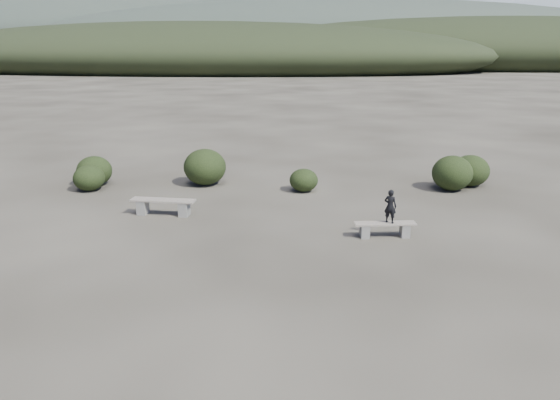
# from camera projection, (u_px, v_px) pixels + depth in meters

# --- Properties ---
(ground) EXTENTS (1200.00, 1200.00, 0.00)m
(ground) POSITION_uv_depth(u_px,v_px,m) (235.00, 297.00, 11.30)
(ground) COLOR #2A2721
(ground) RESTS_ON ground
(bench_left) EXTENTS (1.99, 0.50, 0.49)m
(bench_left) POSITION_uv_depth(u_px,v_px,m) (163.00, 206.00, 16.58)
(bench_left) COLOR slate
(bench_left) RESTS_ON ground
(bench_right) EXTENTS (1.68, 0.58, 0.41)m
(bench_right) POSITION_uv_depth(u_px,v_px,m) (385.00, 228.00, 14.70)
(bench_right) COLOR slate
(bench_right) RESTS_ON ground
(seated_person) EXTENTS (0.40, 0.33, 0.92)m
(seated_person) POSITION_uv_depth(u_px,v_px,m) (390.00, 206.00, 14.53)
(seated_person) COLOR black
(seated_person) RESTS_ON bench_right
(shrub_a) EXTENTS (1.10, 1.10, 0.90)m
(shrub_a) POSITION_uv_depth(u_px,v_px,m) (89.00, 178.00, 19.29)
(shrub_a) COLOR black
(shrub_a) RESTS_ON ground
(shrub_b) EXTENTS (1.55, 1.55, 1.33)m
(shrub_b) POSITION_uv_depth(u_px,v_px,m) (205.00, 167.00, 20.03)
(shrub_b) COLOR black
(shrub_b) RESTS_ON ground
(shrub_c) EXTENTS (1.01, 1.01, 0.81)m
(shrub_c) POSITION_uv_depth(u_px,v_px,m) (304.00, 180.00, 19.19)
(shrub_c) COLOR black
(shrub_c) RESTS_ON ground
(shrub_d) EXTENTS (1.42, 1.42, 1.24)m
(shrub_d) POSITION_uv_depth(u_px,v_px,m) (452.00, 173.00, 19.29)
(shrub_d) COLOR black
(shrub_d) RESTS_ON ground
(shrub_e) EXTENTS (1.37, 1.37, 1.14)m
(shrub_e) POSITION_uv_depth(u_px,v_px,m) (470.00, 171.00, 19.88)
(shrub_e) COLOR black
(shrub_e) RESTS_ON ground
(shrub_f) EXTENTS (1.28, 1.28, 1.08)m
(shrub_f) POSITION_uv_depth(u_px,v_px,m) (94.00, 171.00, 19.99)
(shrub_f) COLOR black
(shrub_f) RESTS_ON ground
(mountain_ridges) EXTENTS (500.00, 400.00, 56.00)m
(mountain_ridges) POSITION_uv_depth(u_px,v_px,m) (321.00, 32.00, 333.01)
(mountain_ridges) COLOR black
(mountain_ridges) RESTS_ON ground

